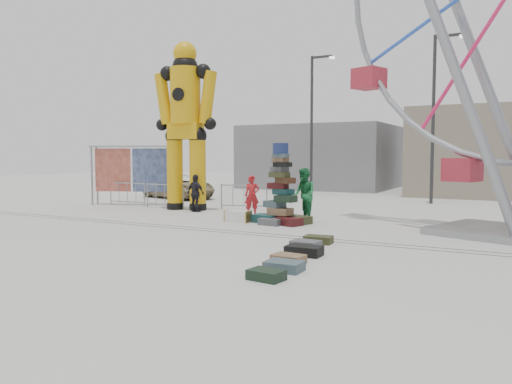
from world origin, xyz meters
The scene contains 23 objects.
ground centered at (0.00, 0.00, 0.00)m, with size 90.00×90.00×0.00m, color #9E9E99.
track_line_near centered at (0.00, 0.60, 0.00)m, with size 40.00×0.04×0.01m, color #47443F.
track_line_far centered at (0.00, 1.00, 0.00)m, with size 40.00×0.04×0.01m, color #47443F.
building_left centered at (-6.00, 22.00, 2.20)m, with size 10.00×8.00×4.40m, color gray.
lamp_post_right centered at (3.09, 13.00, 4.48)m, with size 1.41×0.25×8.00m.
lamp_post_left centered at (-3.91, 15.00, 4.48)m, with size 1.41×0.25×8.00m.
suitcase_tower centered at (-0.44, 3.27, 0.77)m, with size 2.07×1.73×2.74m.
crash_test_dummy centered at (-5.84, 5.25, 3.85)m, with size 2.92×1.28×7.31m.
banner_scaffold centered at (-9.21, 5.62, 2.09)m, with size 3.82×1.93×2.78m.
steamer_trunk centered at (-1.91, 2.85, 0.20)m, with size 0.86×0.50×0.40m, color silver.
row_case_0 centered at (2.09, 0.20, 0.10)m, with size 0.73×0.47×0.20m, color #35391C.
row_case_1 centered at (2.08, -0.67, 0.10)m, with size 0.68×0.53×0.21m, color #53565A.
row_case_2 centered at (2.37, -1.47, 0.12)m, with size 0.83×0.52×0.23m, color black.
row_case_3 centered at (2.40, -2.42, 0.10)m, with size 0.68×0.47×0.20m, color #836142.
row_case_4 centered at (2.61, -3.10, 0.10)m, with size 0.74×0.54×0.20m, color #42565F.
row_case_5 centered at (2.62, -3.92, 0.10)m, with size 0.66×0.46×0.20m, color black.
barricade_dummy_a centered at (-9.26, 5.36, 0.55)m, with size 2.00×0.10×1.10m, color gray, non-canonical shape.
barricade_dummy_b centered at (-6.98, 5.22, 0.55)m, with size 2.00×0.10×1.10m, color gray, non-canonical shape.
barricade_dummy_c centered at (-3.64, 6.37, 0.55)m, with size 2.00×0.10×1.10m, color gray, non-canonical shape.
pedestrian_red centered at (-2.30, 4.61, 0.78)m, with size 0.57×0.38×1.57m, color #A7171C.
pedestrian_green centered at (0.08, 4.04, 0.95)m, with size 0.92×0.72×1.90m, color #1C7038.
pedestrian_black centered at (-5.01, 4.75, 0.77)m, with size 0.91×0.38×1.55m, color black.
parked_suv centered at (-9.64, 9.76, 0.64)m, with size 2.14×4.64×1.29m, color #917F5D.
Camera 1 is at (6.76, -12.13, 2.34)m, focal length 35.00 mm.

